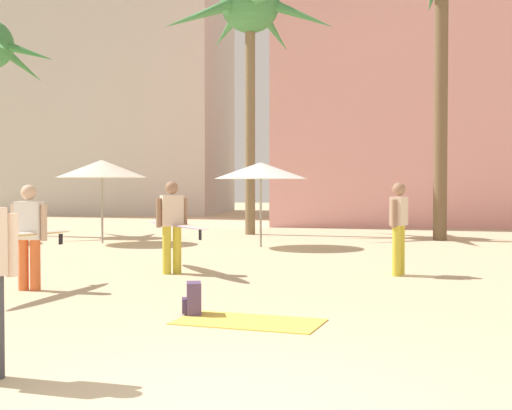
{
  "coord_description": "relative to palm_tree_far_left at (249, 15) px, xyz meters",
  "views": [
    {
      "loc": [
        1.0,
        -4.91,
        1.66
      ],
      "look_at": [
        -0.48,
        6.64,
        1.32
      ],
      "focal_mm": 48.74,
      "sensor_mm": 36.0,
      "label": 1
    }
  ],
  "objects": [
    {
      "name": "beach_towel",
      "position": [
        2.03,
        -14.77,
        -7.3
      ],
      "size": [
        1.9,
        1.26,
        0.01
      ],
      "primitive_type": "cube",
      "rotation": [
        0.0,
        0.0,
        -0.21
      ],
      "color": "#F4CC4C",
      "rests_on": "ground"
    },
    {
      "name": "person_mid_right",
      "position": [
        4.16,
        -10.12,
        -6.38
      ],
      "size": [
        0.36,
        0.59,
        1.7
      ],
      "rotation": [
        0.0,
        0.0,
        5.87
      ],
      "color": "gold",
      "rests_on": "ground"
    },
    {
      "name": "cafe_umbrella_2",
      "position": [
        -3.65,
        -4.04,
        -5.19
      ],
      "size": [
        2.56,
        2.56,
        2.37
      ],
      "color": "gray",
      "rests_on": "ground"
    },
    {
      "name": "person_far_right",
      "position": [
        -1.74,
        -12.81,
        -6.41
      ],
      "size": [
        0.79,
        2.75,
        1.66
      ],
      "rotation": [
        0.0,
        0.0,
        4.67
      ],
      "color": "orange",
      "rests_on": "ground"
    },
    {
      "name": "cafe_umbrella_4",
      "position": [
        0.96,
        -4.67,
        -5.27
      ],
      "size": [
        2.49,
        2.49,
        2.26
      ],
      "color": "gray",
      "rests_on": "ground"
    },
    {
      "name": "palm_tree_far_left",
      "position": [
        0.0,
        0.0,
        0.0
      ],
      "size": [
        5.86,
        5.65,
        8.71
      ],
      "color": "brown",
      "rests_on": "ground"
    },
    {
      "name": "person_mid_left",
      "position": [
        -0.02,
        -10.27,
        -6.39
      ],
      "size": [
        2.05,
        2.82,
        1.72
      ],
      "rotation": [
        0.0,
        0.0,
        2.09
      ],
      "color": "gold",
      "rests_on": "ground"
    },
    {
      "name": "hotel_tower_gray",
      "position": [
        -11.46,
        17.46,
        4.14
      ],
      "size": [
        14.83,
        9.88,
        22.91
      ],
      "primitive_type": "cube",
      "color": "#BCB7AD",
      "rests_on": "ground"
    },
    {
      "name": "backpack",
      "position": [
        1.27,
        -14.4,
        -7.11
      ],
      "size": [
        0.29,
        0.33,
        0.42
      ],
      "rotation": [
        0.0,
        0.0,
        3.38
      ],
      "color": "#564066",
      "rests_on": "ground"
    }
  ]
}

